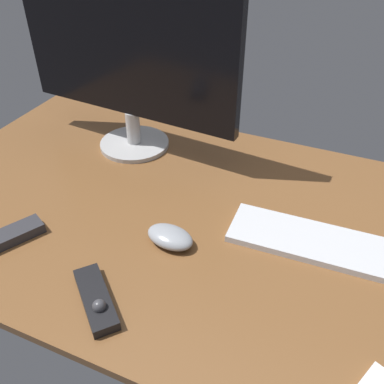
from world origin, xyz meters
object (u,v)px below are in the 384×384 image
(keyboard, at_px, (327,245))
(media_remote, at_px, (96,299))
(monitor, at_px, (127,59))
(computer_mouse, at_px, (170,237))
(tv_remote, at_px, (5,238))

(keyboard, height_order, media_remote, media_remote)
(monitor, distance_m, keyboard, 0.68)
(computer_mouse, height_order, tv_remote, computer_mouse)
(tv_remote, bearing_deg, keyboard, -40.53)
(monitor, xyz_separation_m, computer_mouse, (0.28, -0.33, -0.24))
(keyboard, relative_size, media_remote, 2.80)
(monitor, height_order, tv_remote, monitor)
(keyboard, height_order, computer_mouse, computer_mouse)
(keyboard, xyz_separation_m, tv_remote, (-0.65, -0.26, 0.00))
(computer_mouse, xyz_separation_m, media_remote, (-0.06, -0.20, -0.01))
(monitor, relative_size, computer_mouse, 5.91)
(monitor, relative_size, keyboard, 1.52)
(keyboard, bearing_deg, media_remote, -140.92)
(monitor, relative_size, tv_remote, 3.88)
(monitor, xyz_separation_m, keyboard, (0.59, -0.21, -0.25))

